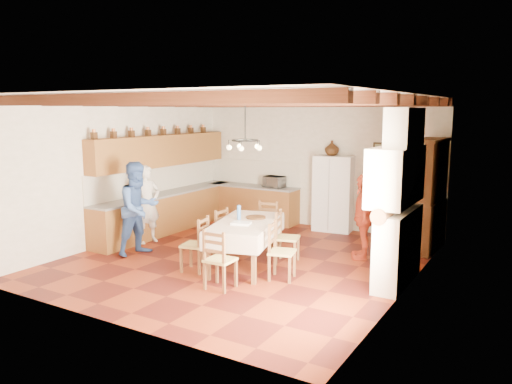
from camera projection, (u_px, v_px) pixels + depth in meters
The scene contains 31 objects.
floor at pixel (243, 260), 9.31m from camera, with size 6.00×6.50×0.02m, color #48150F.
ceiling at pixel (242, 96), 8.82m from camera, with size 6.00×6.50×0.02m, color white.
wall_back at pixel (316, 164), 11.83m from camera, with size 6.00×0.02×3.00m, color beige.
wall_front at pixel (105, 211), 6.30m from camera, with size 6.00×0.02×3.00m, color beige.
wall_left at pixel (123, 170), 10.58m from camera, with size 0.02×6.50×3.00m, color beige.
wall_right at pixel (411, 194), 7.54m from camera, with size 0.02×6.50×3.00m, color beige.
ceiling_beams at pixel (243, 102), 8.83m from camera, with size 6.00×6.30×0.16m, color #35190C, non-canonical shape.
lower_cabinets_left at pixel (168, 212), 11.49m from camera, with size 0.60×4.30×0.86m, color brown.
lower_cabinets_back at pixel (254, 204), 12.52m from camera, with size 2.30×0.60×0.86m, color brown.
countertop_left at pixel (168, 193), 11.41m from camera, with size 0.62×4.30×0.04m, color slate.
countertop_back at pixel (253, 186), 12.45m from camera, with size 2.34×0.62×0.04m, color slate.
backsplash_left at pixel (158, 179), 11.51m from camera, with size 0.03×4.30×0.60m, color beige.
backsplash_back at pixel (259, 172), 12.64m from camera, with size 2.30×0.03×0.60m, color beige.
upper_cabinets at pixel (162, 151), 11.32m from camera, with size 0.35×4.20×0.70m, color brown.
fireplace at pixel (395, 197), 7.87m from camera, with size 0.56×1.60×2.80m, color #F0E3CD, non-canonical shape.
wall_picture at pixel (381, 152), 10.96m from camera, with size 0.34×0.03×0.42m, color #302717.
refrigerator at pixel (335, 193), 11.52m from camera, with size 0.87×0.71×1.74m, color white.
hutch at pixel (427, 195), 9.81m from camera, with size 0.51×1.22×2.22m, color #3C1F0C, non-canonical shape.
dining_table at pixel (246, 226), 8.78m from camera, with size 1.43×2.08×0.83m.
chandelier at pixel (245, 140), 8.54m from camera, with size 0.47×0.47×0.03m, color black.
chair_left_near at pixel (195, 244), 8.60m from camera, with size 0.42×0.40×0.96m, color brown, non-canonical shape.
chair_left_far at pixel (214, 233), 9.37m from camera, with size 0.42×0.40×0.96m, color brown, non-canonical shape.
chair_right_near at pixel (282, 251), 8.18m from camera, with size 0.42×0.40×0.96m, color brown, non-canonical shape.
chair_right_far at pixel (287, 237), 9.08m from camera, with size 0.42×0.40×0.96m, color brown, non-canonical shape.
chair_end_near at pixel (220, 259), 7.75m from camera, with size 0.42×0.40×0.96m, color brown, non-canonical shape.
chair_end_far at pixel (266, 226), 9.92m from camera, with size 0.42×0.40×0.96m, color brown, non-canonical shape.
person_man at pixel (147, 204), 10.42m from camera, with size 0.60×0.39×1.64m, color silver.
person_woman_blue at pixel (139, 208), 9.55m from camera, with size 0.88×0.68×1.80m, color #3A5BA2.
person_woman_red at pixel (363, 217), 9.29m from camera, with size 0.94×0.39×1.60m, color #BE3B20.
microwave at pixel (274, 182), 12.12m from camera, with size 0.49×0.33×0.27m, color silver.
fridge_vase at pixel (332, 148), 11.40m from camera, with size 0.32×0.32×0.34m, color #3C1F0C.
Camera 1 is at (4.80, -7.59, 2.76)m, focal length 35.00 mm.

